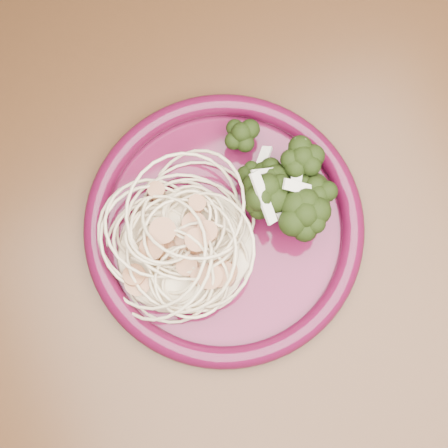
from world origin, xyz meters
name	(u,v)px	position (x,y,z in m)	size (l,w,h in m)	color
dining_table	(252,239)	(0.00, 0.00, 0.65)	(1.20, 0.80, 0.75)	#472814
dinner_plate	(224,226)	(-0.03, 0.01, 0.76)	(0.32, 0.32, 0.02)	#4B0D25
spaghetti_pile	(185,249)	(-0.08, 0.00, 0.77)	(0.14, 0.13, 0.03)	beige
scallop_cluster	(183,241)	(-0.08, 0.00, 0.81)	(0.13, 0.13, 0.04)	#A96F45
broccoli_pile	(271,191)	(0.02, 0.01, 0.78)	(0.09, 0.15, 0.05)	black
onion_garnish	(274,182)	(0.02, 0.01, 0.81)	(0.06, 0.10, 0.06)	beige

